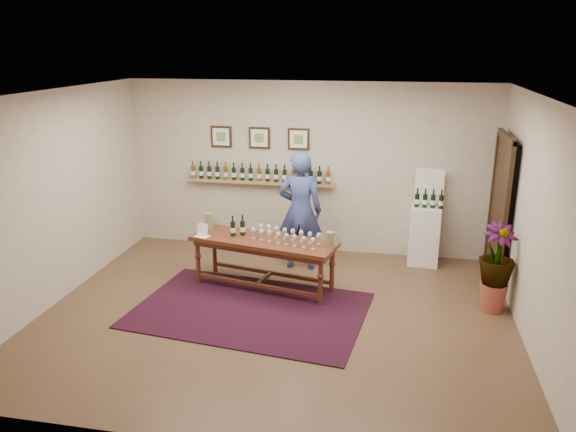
% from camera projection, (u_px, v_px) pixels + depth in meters
% --- Properties ---
extents(ground, '(6.00, 6.00, 0.00)m').
position_uv_depth(ground, '(276.00, 315.00, 7.25)').
color(ground, brown).
rests_on(ground, ground).
extents(room_shell, '(6.00, 6.00, 6.00)m').
position_uv_depth(room_shell, '(442.00, 202.00, 8.27)').
color(room_shell, beige).
rests_on(room_shell, ground).
extents(rug, '(3.17, 2.31, 0.02)m').
position_uv_depth(rug, '(250.00, 310.00, 7.38)').
color(rug, '#420B0F').
rests_on(rug, ground).
extents(tasting_table, '(2.16, 1.08, 0.73)m').
position_uv_depth(tasting_table, '(264.00, 247.00, 7.89)').
color(tasting_table, '#462311').
rests_on(tasting_table, ground).
extents(table_glasses, '(1.25, 0.62, 0.17)m').
position_uv_depth(table_glasses, '(286.00, 236.00, 7.75)').
color(table_glasses, silver).
rests_on(table_glasses, tasting_table).
extents(table_bottles, '(0.29, 0.20, 0.29)m').
position_uv_depth(table_bottles, '(238.00, 226.00, 7.97)').
color(table_bottles, black).
rests_on(table_bottles, tasting_table).
extents(pitcher_left, '(0.17, 0.17, 0.24)m').
position_uv_depth(pitcher_left, '(209.00, 221.00, 8.26)').
color(pitcher_left, olive).
rests_on(pitcher_left, tasting_table).
extents(pitcher_right, '(0.16, 0.16, 0.21)m').
position_uv_depth(pitcher_right, '(330.00, 239.00, 7.54)').
color(pitcher_right, olive).
rests_on(pitcher_right, tasting_table).
extents(menu_card, '(0.23, 0.19, 0.18)m').
position_uv_depth(menu_card, '(203.00, 230.00, 7.97)').
color(menu_card, white).
rests_on(menu_card, tasting_table).
extents(display_pedestal, '(0.49, 0.49, 0.93)m').
position_uv_depth(display_pedestal, '(424.00, 235.00, 8.84)').
color(display_pedestal, white).
rests_on(display_pedestal, ground).
extents(pedestal_bottles, '(0.28, 0.09, 0.28)m').
position_uv_depth(pedestal_bottles, '(429.00, 199.00, 8.63)').
color(pedestal_bottles, black).
rests_on(pedestal_bottles, display_pedestal).
extents(info_sign, '(0.44, 0.05, 0.61)m').
position_uv_depth(info_sign, '(429.00, 186.00, 8.73)').
color(info_sign, white).
rests_on(info_sign, display_pedestal).
extents(potted_plant, '(0.73, 0.73, 1.03)m').
position_uv_depth(potted_plant, '(496.00, 268.00, 7.21)').
color(potted_plant, '#A14735').
rests_on(potted_plant, ground).
extents(person, '(0.69, 0.47, 1.84)m').
position_uv_depth(person, '(300.00, 211.00, 8.54)').
color(person, navy).
rests_on(person, ground).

